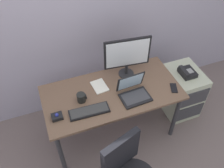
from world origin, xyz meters
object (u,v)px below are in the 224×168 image
object	(u,v)px
laptop	(134,92)
cell_phone	(174,88)
monitor_main	(127,55)
coffee_mug	(81,98)
desk_phone	(187,72)
trackball_mouse	(57,116)
paper_notepad	(100,86)
file_cabinet	(181,92)
keyboard	(89,111)

from	to	relation	value
laptop	cell_phone	world-z (taller)	laptop
monitor_main	cell_phone	size ratio (longest dim) A/B	3.64
monitor_main	laptop	size ratio (longest dim) A/B	1.60
coffee_mug	cell_phone	world-z (taller)	coffee_mug
desk_phone	cell_phone	size ratio (longest dim) A/B	1.41
trackball_mouse	cell_phone	distance (m)	1.29
trackball_mouse	paper_notepad	world-z (taller)	trackball_mouse
trackball_mouse	monitor_main	bearing A→B (deg)	21.40
paper_notepad	cell_phone	xyz separation A→B (m)	(0.76, -0.31, -0.00)
monitor_main	laptop	world-z (taller)	monitor_main
file_cabinet	laptop	world-z (taller)	laptop
trackball_mouse	paper_notepad	size ratio (longest dim) A/B	0.53
cell_phone	laptop	bearing A→B (deg)	-166.97
file_cabinet	monitor_main	world-z (taller)	monitor_main
keyboard	cell_phone	xyz separation A→B (m)	(0.97, -0.01, -0.01)
desk_phone	paper_notepad	size ratio (longest dim) A/B	0.96
paper_notepad	trackball_mouse	bearing A→B (deg)	-153.67
file_cabinet	trackball_mouse	world-z (taller)	trackball_mouse
file_cabinet	trackball_mouse	bearing A→B (deg)	-173.36
desk_phone	file_cabinet	bearing A→B (deg)	63.22
keyboard	cell_phone	distance (m)	0.97
trackball_mouse	file_cabinet	bearing A→B (deg)	6.64
laptop	paper_notepad	bearing A→B (deg)	140.54
trackball_mouse	coffee_mug	distance (m)	0.32
trackball_mouse	coffee_mug	size ratio (longest dim) A/B	1.10
monitor_main	keyboard	distance (m)	0.74
desk_phone	coffee_mug	xyz separation A→B (m)	(-1.33, -0.04, 0.11)
keyboard	cell_phone	world-z (taller)	keyboard
desk_phone	coffee_mug	bearing A→B (deg)	-178.23
trackball_mouse	coffee_mug	world-z (taller)	coffee_mug
coffee_mug	cell_phone	distance (m)	1.02
laptop	cell_phone	bearing A→B (deg)	-8.12
monitor_main	paper_notepad	world-z (taller)	monitor_main
file_cabinet	monitor_main	distance (m)	1.04
cell_phone	keyboard	bearing A→B (deg)	-159.56
laptop	coffee_mug	size ratio (longest dim) A/B	3.23
keyboard	coffee_mug	xyz separation A→B (m)	(-0.03, 0.17, 0.04)
monitor_main	cell_phone	xyz separation A→B (m)	(0.40, -0.40, -0.28)
laptop	coffee_mug	bearing A→B (deg)	167.66
monitor_main	laptop	xyz separation A→B (m)	(-0.06, -0.33, -0.23)
coffee_mug	keyboard	bearing A→B (deg)	-80.10
monitor_main	coffee_mug	world-z (taller)	monitor_main
file_cabinet	keyboard	xyz separation A→B (m)	(-1.31, -0.23, 0.44)
file_cabinet	trackball_mouse	size ratio (longest dim) A/B	5.98
trackball_mouse	paper_notepad	bearing A→B (deg)	26.33
monitor_main	coffee_mug	size ratio (longest dim) A/B	5.16
coffee_mug	desk_phone	bearing A→B (deg)	1.77
file_cabinet	laptop	distance (m)	0.95
paper_notepad	cell_phone	size ratio (longest dim) A/B	1.46
desk_phone	trackball_mouse	world-z (taller)	trackball_mouse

